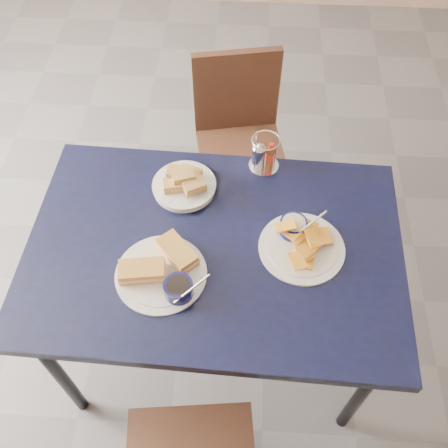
# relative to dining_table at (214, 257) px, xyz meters

# --- Properties ---
(ground) EXTENTS (6.00, 6.00, 0.00)m
(ground) POSITION_rel_dining_table_xyz_m (0.21, 0.24, -0.68)
(ground) COLOR #58585D
(ground) RESTS_ON ground
(dining_table) EXTENTS (1.25, 0.85, 0.75)m
(dining_table) POSITION_rel_dining_table_xyz_m (0.00, 0.00, 0.00)
(dining_table) COLOR black
(dining_table) RESTS_ON ground
(chair_far) EXTENTS (0.46, 0.45, 0.83)m
(chair_far) POSITION_rel_dining_table_xyz_m (0.06, 0.84, -0.21)
(chair_far) COLOR black
(chair_far) RESTS_ON ground
(sandwich_plate) EXTENTS (0.31, 0.29, 0.12)m
(sandwich_plate) POSITION_rel_dining_table_xyz_m (-0.15, -0.12, 0.09)
(sandwich_plate) COLOR white
(sandwich_plate) RESTS_ON dining_table
(plantain_plate) EXTENTS (0.28, 0.28, 0.12)m
(plantain_plate) POSITION_rel_dining_table_xyz_m (0.28, 0.03, 0.08)
(plantain_plate) COLOR white
(plantain_plate) RESTS_ON dining_table
(bread_basket) EXTENTS (0.22, 0.22, 0.08)m
(bread_basket) POSITION_rel_dining_table_xyz_m (-0.12, 0.24, 0.09)
(bread_basket) COLOR white
(bread_basket) RESTS_ON dining_table
(condiment_caddy) EXTENTS (0.11, 0.11, 0.14)m
(condiment_caddy) POSITION_rel_dining_table_xyz_m (0.15, 0.36, 0.12)
(condiment_caddy) COLOR silver
(condiment_caddy) RESTS_ON dining_table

